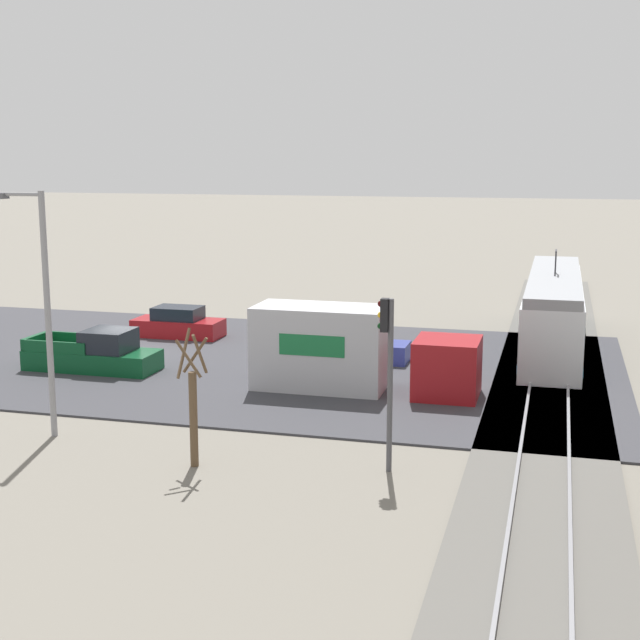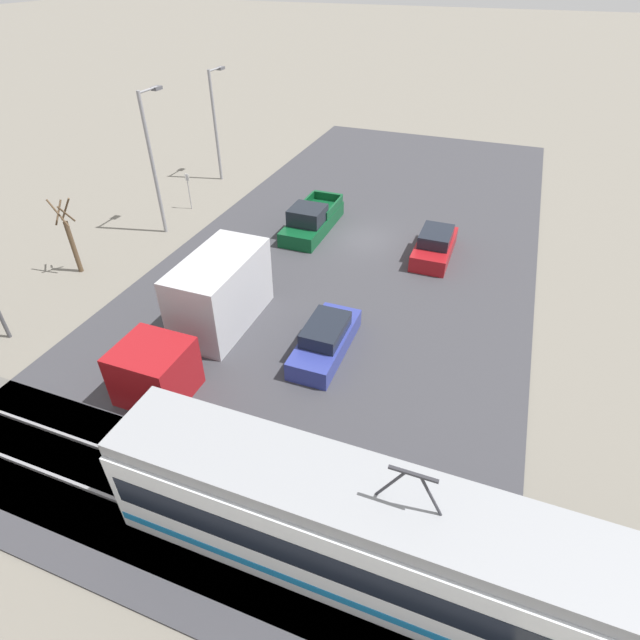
{
  "view_description": "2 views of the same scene",
  "coord_description": "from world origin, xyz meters",
  "px_view_note": "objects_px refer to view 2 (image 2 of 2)",
  "views": [
    {
      "loc": [
        36.32,
        18.86,
        9.05
      ],
      "look_at": [
        -2.76,
        8.3,
        1.54
      ],
      "focal_mm": 50.0,
      "sensor_mm": 36.0,
      "label": 1
    },
    {
      "loc": [
        -6.97,
        25.62,
        13.67
      ],
      "look_at": [
        -1.5,
        11.25,
        2.31
      ],
      "focal_mm": 28.0,
      "sensor_mm": 36.0,
      "label": 2
    }
  ],
  "objects_px": {
    "light_rail_tram": "(400,546)",
    "sedan_car_0": "(435,246)",
    "box_truck": "(207,308)",
    "sedan_car_1": "(325,340)",
    "no_parking_sign": "(189,188)",
    "street_tree": "(71,240)",
    "street_lamp_mid_block": "(216,118)",
    "pickup_truck": "(312,220)",
    "street_lamp_near_crossing": "(153,155)"
  },
  "relations": [
    {
      "from": "street_lamp_near_crossing",
      "to": "no_parking_sign",
      "type": "xyz_separation_m",
      "value": [
        0.39,
        -3.25,
        -3.18
      ]
    },
    {
      "from": "box_truck",
      "to": "street_lamp_near_crossing",
      "type": "height_order",
      "value": "street_lamp_near_crossing"
    },
    {
      "from": "light_rail_tram",
      "to": "sedan_car_0",
      "type": "height_order",
      "value": "light_rail_tram"
    },
    {
      "from": "sedan_car_1",
      "to": "street_lamp_mid_block",
      "type": "distance_m",
      "value": 21.99
    },
    {
      "from": "no_parking_sign",
      "to": "street_lamp_near_crossing",
      "type": "bearing_deg",
      "value": 96.84
    },
    {
      "from": "box_truck",
      "to": "no_parking_sign",
      "type": "distance_m",
      "value": 14.24
    },
    {
      "from": "pickup_truck",
      "to": "street_lamp_near_crossing",
      "type": "xyz_separation_m",
      "value": [
        8.31,
        2.91,
        3.86
      ]
    },
    {
      "from": "sedan_car_1",
      "to": "street_lamp_near_crossing",
      "type": "bearing_deg",
      "value": 150.29
    },
    {
      "from": "light_rail_tram",
      "to": "sedan_car_1",
      "type": "height_order",
      "value": "light_rail_tram"
    },
    {
      "from": "light_rail_tram",
      "to": "street_lamp_mid_block",
      "type": "bearing_deg",
      "value": -51.88
    },
    {
      "from": "sedan_car_1",
      "to": "sedan_car_0",
      "type": "bearing_deg",
      "value": 74.4
    },
    {
      "from": "street_tree",
      "to": "sedan_car_1",
      "type": "bearing_deg",
      "value": 173.49
    },
    {
      "from": "street_tree",
      "to": "street_lamp_near_crossing",
      "type": "height_order",
      "value": "street_lamp_near_crossing"
    },
    {
      "from": "pickup_truck",
      "to": "street_lamp_mid_block",
      "type": "bearing_deg",
      "value": -32.03
    },
    {
      "from": "light_rail_tram",
      "to": "sedan_car_0",
      "type": "relative_size",
      "value": 3.49
    },
    {
      "from": "sedan_car_1",
      "to": "street_tree",
      "type": "xyz_separation_m",
      "value": [
        14.49,
        -1.65,
        1.18
      ]
    },
    {
      "from": "light_rail_tram",
      "to": "sedan_car_1",
      "type": "distance_m",
      "value": 9.8
    },
    {
      "from": "box_truck",
      "to": "sedan_car_1",
      "type": "xyz_separation_m",
      "value": [
        -5.05,
        -0.85,
        -0.89
      ]
    },
    {
      "from": "light_rail_tram",
      "to": "no_parking_sign",
      "type": "relative_size",
      "value": 6.68
    },
    {
      "from": "street_tree",
      "to": "no_parking_sign",
      "type": "height_order",
      "value": "street_tree"
    },
    {
      "from": "sedan_car_1",
      "to": "light_rail_tram",
      "type": "bearing_deg",
      "value": -58.65
    },
    {
      "from": "street_tree",
      "to": "box_truck",
      "type": "bearing_deg",
      "value": 165.15
    },
    {
      "from": "sedan_car_1",
      "to": "street_lamp_near_crossing",
      "type": "distance_m",
      "value": 15.49
    },
    {
      "from": "street_tree",
      "to": "street_lamp_mid_block",
      "type": "bearing_deg",
      "value": -90.86
    },
    {
      "from": "sedan_car_1",
      "to": "street_tree",
      "type": "bearing_deg",
      "value": 173.49
    },
    {
      "from": "street_lamp_near_crossing",
      "to": "street_lamp_mid_block",
      "type": "height_order",
      "value": "street_lamp_near_crossing"
    },
    {
      "from": "no_parking_sign",
      "to": "sedan_car_1",
      "type": "bearing_deg",
      "value": 141.45
    },
    {
      "from": "box_truck",
      "to": "sedan_car_1",
      "type": "bearing_deg",
      "value": -170.44
    },
    {
      "from": "no_parking_sign",
      "to": "street_tree",
      "type": "bearing_deg",
      "value": 83.16
    },
    {
      "from": "pickup_truck",
      "to": "sedan_car_1",
      "type": "xyz_separation_m",
      "value": [
        -4.7,
        10.34,
        -0.07
      ]
    },
    {
      "from": "sedan_car_0",
      "to": "street_lamp_mid_block",
      "type": "height_order",
      "value": "street_lamp_mid_block"
    },
    {
      "from": "sedan_car_0",
      "to": "street_lamp_mid_block",
      "type": "relative_size",
      "value": 0.6
    },
    {
      "from": "street_lamp_mid_block",
      "to": "sedan_car_1",
      "type": "bearing_deg",
      "value": 131.16
    },
    {
      "from": "sedan_car_0",
      "to": "no_parking_sign",
      "type": "bearing_deg",
      "value": 177.07
    },
    {
      "from": "street_tree",
      "to": "street_lamp_near_crossing",
      "type": "xyz_separation_m",
      "value": [
        -1.47,
        -5.77,
        2.75
      ]
    },
    {
      "from": "street_lamp_mid_block",
      "to": "no_parking_sign",
      "type": "relative_size",
      "value": 3.19
    },
    {
      "from": "light_rail_tram",
      "to": "pickup_truck",
      "type": "distance_m",
      "value": 21.08
    },
    {
      "from": "street_tree",
      "to": "street_lamp_mid_block",
      "type": "relative_size",
      "value": 0.55
    },
    {
      "from": "no_parking_sign",
      "to": "sedan_car_0",
      "type": "bearing_deg",
      "value": 177.07
    },
    {
      "from": "sedan_car_1",
      "to": "street_lamp_mid_block",
      "type": "xyz_separation_m",
      "value": [
        14.27,
        -16.32,
        3.66
      ]
    },
    {
      "from": "pickup_truck",
      "to": "street_lamp_mid_block",
      "type": "relative_size",
      "value": 0.76
    },
    {
      "from": "street_lamp_mid_block",
      "to": "sedan_car_0",
      "type": "bearing_deg",
      "value": 159.18
    },
    {
      "from": "street_tree",
      "to": "pickup_truck",
      "type": "bearing_deg",
      "value": -138.39
    },
    {
      "from": "street_lamp_mid_block",
      "to": "pickup_truck",
      "type": "bearing_deg",
      "value": 147.97
    },
    {
      "from": "box_truck",
      "to": "street_lamp_near_crossing",
      "type": "xyz_separation_m",
      "value": [
        7.97,
        -8.28,
        3.03
      ]
    },
    {
      "from": "box_truck",
      "to": "street_tree",
      "type": "relative_size",
      "value": 2.13
    },
    {
      "from": "no_parking_sign",
      "to": "box_truck",
      "type": "bearing_deg",
      "value": 125.93
    },
    {
      "from": "light_rail_tram",
      "to": "box_truck",
      "type": "xyz_separation_m",
      "value": [
        10.11,
        -7.47,
        -0.2
      ]
    },
    {
      "from": "light_rail_tram",
      "to": "street_tree",
      "type": "height_order",
      "value": "light_rail_tram"
    },
    {
      "from": "box_truck",
      "to": "pickup_truck",
      "type": "relative_size",
      "value": 1.54
    }
  ]
}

